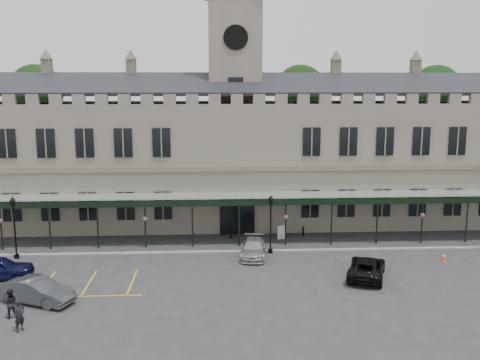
{
  "coord_description": "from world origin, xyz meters",
  "views": [
    {
      "loc": [
        -2.31,
        -37.12,
        13.74
      ],
      "look_at": [
        0.0,
        6.0,
        6.0
      ],
      "focal_mm": 40.0,
      "sensor_mm": 36.0,
      "label": 1
    }
  ],
  "objects_px": {
    "car_van": "(367,268)",
    "person_b": "(10,303)",
    "sign_board": "(281,232)",
    "traffic_cone": "(444,257)",
    "lamp_post_mid": "(271,219)",
    "car_taxi": "(254,248)",
    "car_left_b": "(37,291)",
    "person_a": "(19,316)",
    "station_building": "(235,158)",
    "clock_tower": "(235,91)",
    "lamp_post_left": "(14,222)"
  },
  "relations": [
    {
      "from": "lamp_post_left",
      "to": "traffic_cone",
      "type": "distance_m",
      "value": 34.12
    },
    {
      "from": "car_taxi",
      "to": "station_building",
      "type": "bearing_deg",
      "value": 101.55
    },
    {
      "from": "traffic_cone",
      "to": "sign_board",
      "type": "distance_m",
      "value": 13.8
    },
    {
      "from": "station_building",
      "to": "lamp_post_mid",
      "type": "bearing_deg",
      "value": -77.1
    },
    {
      "from": "lamp_post_left",
      "to": "car_left_b",
      "type": "height_order",
      "value": "lamp_post_left"
    },
    {
      "from": "lamp_post_left",
      "to": "station_building",
      "type": "bearing_deg",
      "value": 31.69
    },
    {
      "from": "station_building",
      "to": "person_b",
      "type": "xyz_separation_m",
      "value": [
        -14.39,
        -22.37,
        -5.57
      ]
    },
    {
      "from": "clock_tower",
      "to": "car_taxi",
      "type": "relative_size",
      "value": 5.27
    },
    {
      "from": "car_taxi",
      "to": "person_b",
      "type": "xyz_separation_m",
      "value": [
        -15.39,
        -10.72,
        0.22
      ]
    },
    {
      "from": "lamp_post_left",
      "to": "traffic_cone",
      "type": "relative_size",
      "value": 7.59
    },
    {
      "from": "lamp_post_mid",
      "to": "person_b",
      "type": "distance_m",
      "value": 20.55
    },
    {
      "from": "station_building",
      "to": "sign_board",
      "type": "xyz_separation_m",
      "value": [
        3.9,
        -6.86,
        -5.85
      ]
    },
    {
      "from": "station_building",
      "to": "car_left_b",
      "type": "relative_size",
      "value": 12.33
    },
    {
      "from": "person_b",
      "to": "clock_tower",
      "type": "bearing_deg",
      "value": -137.62
    },
    {
      "from": "clock_tower",
      "to": "person_b",
      "type": "height_order",
      "value": "clock_tower"
    },
    {
      "from": "car_taxi",
      "to": "car_left_b",
      "type": "bearing_deg",
      "value": -142.81
    },
    {
      "from": "car_left_b",
      "to": "car_van",
      "type": "distance_m",
      "value": 22.51
    },
    {
      "from": "lamp_post_mid",
      "to": "car_van",
      "type": "xyz_separation_m",
      "value": [
        6.3,
        -6.06,
        -2.16
      ]
    },
    {
      "from": "car_van",
      "to": "person_b",
      "type": "relative_size",
      "value": 2.91
    },
    {
      "from": "station_building",
      "to": "traffic_cone",
      "type": "bearing_deg",
      "value": -40.55
    },
    {
      "from": "station_building",
      "to": "person_a",
      "type": "height_order",
      "value": "station_building"
    },
    {
      "from": "traffic_cone",
      "to": "car_taxi",
      "type": "xyz_separation_m",
      "value": [
        -14.93,
        1.97,
        0.36
      ]
    },
    {
      "from": "clock_tower",
      "to": "lamp_post_left",
      "type": "height_order",
      "value": "clock_tower"
    },
    {
      "from": "station_building",
      "to": "lamp_post_mid",
      "type": "distance_m",
      "value": 11.62
    },
    {
      "from": "clock_tower",
      "to": "traffic_cone",
      "type": "bearing_deg",
      "value": -40.73
    },
    {
      "from": "lamp_post_left",
      "to": "car_van",
      "type": "distance_m",
      "value": 27.46
    },
    {
      "from": "traffic_cone",
      "to": "person_a",
      "type": "bearing_deg",
      "value": -160.03
    },
    {
      "from": "sign_board",
      "to": "car_van",
      "type": "bearing_deg",
      "value": -78.14
    },
    {
      "from": "lamp_post_mid",
      "to": "sign_board",
      "type": "height_order",
      "value": "lamp_post_mid"
    },
    {
      "from": "sign_board",
      "to": "traffic_cone",
      "type": "bearing_deg",
      "value": -43.52
    },
    {
      "from": "car_left_b",
      "to": "lamp_post_mid",
      "type": "bearing_deg",
      "value": -36.51
    },
    {
      "from": "station_building",
      "to": "car_taxi",
      "type": "distance_m",
      "value": 13.05
    },
    {
      "from": "person_b",
      "to": "lamp_post_left",
      "type": "bearing_deg",
      "value": -87.24
    },
    {
      "from": "car_van",
      "to": "person_b",
      "type": "distance_m",
      "value": 23.81
    },
    {
      "from": "sign_board",
      "to": "person_b",
      "type": "relative_size",
      "value": 0.7
    },
    {
      "from": "station_building",
      "to": "lamp_post_left",
      "type": "distance_m",
      "value": 21.43
    },
    {
      "from": "clock_tower",
      "to": "person_b",
      "type": "relative_size",
      "value": 13.75
    },
    {
      "from": "car_left_b",
      "to": "person_a",
      "type": "distance_m",
      "value": 4.02
    },
    {
      "from": "clock_tower",
      "to": "lamp_post_left",
      "type": "relative_size",
      "value": 4.89
    },
    {
      "from": "car_left_b",
      "to": "person_a",
      "type": "height_order",
      "value": "person_a"
    },
    {
      "from": "station_building",
      "to": "car_van",
      "type": "height_order",
      "value": "station_building"
    },
    {
      "from": "car_left_b",
      "to": "person_b",
      "type": "height_order",
      "value": "person_b"
    },
    {
      "from": "lamp_post_mid",
      "to": "car_taxi",
      "type": "distance_m",
      "value": 2.79
    },
    {
      "from": "traffic_cone",
      "to": "person_a",
      "type": "distance_m",
      "value": 31.0
    },
    {
      "from": "clock_tower",
      "to": "lamp_post_mid",
      "type": "xyz_separation_m",
      "value": [
        2.47,
        -10.86,
        -10.22
      ]
    },
    {
      "from": "station_building",
      "to": "lamp_post_left",
      "type": "bearing_deg",
      "value": -148.31
    },
    {
      "from": "station_building",
      "to": "car_left_b",
      "type": "height_order",
      "value": "station_building"
    },
    {
      "from": "car_left_b",
      "to": "car_taxi",
      "type": "height_order",
      "value": "car_left_b"
    },
    {
      "from": "station_building",
      "to": "car_van",
      "type": "distance_m",
      "value": 19.84
    },
    {
      "from": "station_building",
      "to": "person_a",
      "type": "bearing_deg",
      "value": -118.6
    }
  ]
}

